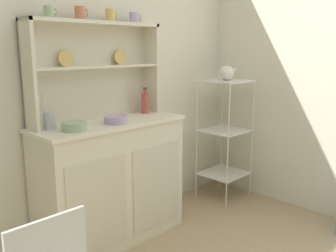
{
  "coord_description": "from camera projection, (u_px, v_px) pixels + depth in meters",
  "views": [
    {
      "loc": [
        -1.5,
        -0.77,
        1.44
      ],
      "look_at": [
        0.38,
        1.12,
        0.87
      ],
      "focal_mm": 39.17,
      "sensor_mm": 36.0,
      "label": 1
    }
  ],
  "objects": [
    {
      "name": "cup_lilac_3",
      "position": [
        134.0,
        18.0,
        2.82
      ],
      "size": [
        0.09,
        0.08,
        0.08
      ],
      "color": "#B79ECC",
      "rests_on": "hutch_shelf_unit"
    },
    {
      "name": "hutch_shelf_unit",
      "position": [
        94.0,
        63.0,
        2.68
      ],
      "size": [
        1.06,
        0.18,
        0.71
      ],
      "color": "beige",
      "rests_on": "hutch_cabinet"
    },
    {
      "name": "hutch_cabinet",
      "position": [
        112.0,
        180.0,
        2.74
      ],
      "size": [
        1.14,
        0.45,
        0.92
      ],
      "color": "silver",
      "rests_on": "ground"
    },
    {
      "name": "utensil_jar",
      "position": [
        50.0,
        120.0,
        2.4
      ],
      "size": [
        0.08,
        0.08,
        0.25
      ],
      "color": "#B2B7C6",
      "rests_on": "hutch_cabinet"
    },
    {
      "name": "wall_back",
      "position": [
        84.0,
        74.0,
        2.74
      ],
      "size": [
        3.84,
        0.05,
        2.5
      ],
      "primitive_type": "cube",
      "color": "silver",
      "rests_on": "ground"
    },
    {
      "name": "cup_sage_0",
      "position": [
        49.0,
        12.0,
        2.34
      ],
      "size": [
        0.08,
        0.07,
        0.08
      ],
      "color": "#9EB78E",
      "rests_on": "hutch_shelf_unit"
    },
    {
      "name": "jam_bottle",
      "position": [
        145.0,
        103.0,
        2.98
      ],
      "size": [
        0.06,
        0.06,
        0.21
      ],
      "color": "#B74C47",
      "rests_on": "hutch_cabinet"
    },
    {
      "name": "bowl_mixing_large",
      "position": [
        74.0,
        126.0,
        2.36
      ],
      "size": [
        0.16,
        0.16,
        0.06
      ],
      "primitive_type": "cylinder",
      "color": "#9EB78E",
      "rests_on": "hutch_cabinet"
    },
    {
      "name": "cup_gold_2",
      "position": [
        110.0,
        15.0,
        2.67
      ],
      "size": [
        0.08,
        0.07,
        0.09
      ],
      "color": "#DBB760",
      "rests_on": "hutch_shelf_unit"
    },
    {
      "name": "bowl_floral_medium",
      "position": [
        116.0,
        120.0,
        2.59
      ],
      "size": [
        0.17,
        0.17,
        0.05
      ],
      "primitive_type": "cylinder",
      "color": "#B79ECC",
      "rests_on": "hutch_cabinet"
    },
    {
      "name": "bakers_rack",
      "position": [
        225.0,
        128.0,
        3.49
      ],
      "size": [
        0.41,
        0.38,
        1.15
      ],
      "color": "silver",
      "rests_on": "ground"
    },
    {
      "name": "cup_terracotta_1",
      "position": [
        80.0,
        13.0,
        2.49
      ],
      "size": [
        0.09,
        0.07,
        0.09
      ],
      "color": "#C67556",
      "rests_on": "hutch_shelf_unit"
    },
    {
      "name": "porcelain_teapot",
      "position": [
        227.0,
        73.0,
        3.38
      ],
      "size": [
        0.23,
        0.14,
        0.16
      ],
      "color": "white",
      "rests_on": "bakers_rack"
    }
  ]
}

